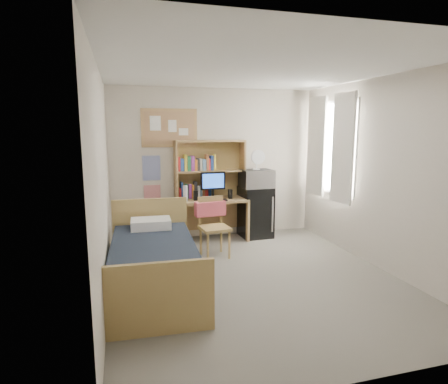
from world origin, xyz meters
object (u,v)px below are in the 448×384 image
object	(u,v)px
bed	(154,267)
speaker_right	(230,194)
bulletin_board	(169,128)
monitor	(213,186)
mini_fridge	(255,212)
speaker_left	(196,195)
desk_fan	(257,161)
desk	(212,220)
desk_chair	(215,228)
microwave	(256,179)

from	to	relation	value
bed	speaker_right	distance (m)	2.31
bulletin_board	bed	bearing A→B (deg)	-103.34
monitor	speaker_right	xyz separation A→B (m)	(0.30, 0.00, -0.14)
bulletin_board	mini_fridge	bearing A→B (deg)	-10.32
speaker_right	speaker_left	bearing A→B (deg)	180.00
speaker_right	desk_fan	bearing A→B (deg)	7.76
desk	speaker_right	xyz separation A→B (m)	(0.30, -0.06, 0.44)
desk	speaker_right	size ratio (longest dim) A/B	7.27
desk_chair	monitor	bearing A→B (deg)	71.75
mini_fridge	speaker_left	distance (m)	1.16
monitor	desk_chair	bearing A→B (deg)	-102.29
monitor	desk_fan	xyz separation A→B (m)	(0.80, 0.07, 0.41)
speaker_right	monitor	bearing A→B (deg)	180.00
desk_chair	bulletin_board	bearing A→B (deg)	107.43
bulletin_board	bed	distance (m)	2.69
desk	desk_fan	xyz separation A→B (m)	(0.80, 0.01, 0.99)
bed	desk_fan	world-z (taller)	desk_fan
monitor	desk_fan	size ratio (longest dim) A/B	1.44
desk	desk_chair	distance (m)	0.86
bed	monitor	bearing A→B (deg)	58.81
bulletin_board	monitor	world-z (taller)	bulletin_board
mini_fridge	desk_fan	xyz separation A→B (m)	(0.00, -0.02, 0.91)
desk_chair	speaker_left	bearing A→B (deg)	93.47
speaker_left	monitor	bearing A→B (deg)	-0.00
speaker_right	microwave	xyz separation A→B (m)	(0.50, 0.07, 0.24)
bed	microwave	distance (m)	2.75
mini_fridge	bed	size ratio (longest dim) A/B	0.44
mini_fridge	desk_chair	bearing A→B (deg)	-139.90
desk	speaker_left	bearing A→B (deg)	-168.69
bed	desk_chair	bearing A→B (deg)	46.20
desk_chair	speaker_right	xyz separation A→B (m)	(0.47, 0.78, 0.35)
speaker_left	microwave	size ratio (longest dim) A/B	0.31
bulletin_board	microwave	bearing A→B (deg)	-11.08
desk	microwave	bearing A→B (deg)	0.55
speaker_right	microwave	size ratio (longest dim) A/B	0.30
bed	speaker_right	bearing A→B (deg)	52.46
desk	mini_fridge	xyz separation A→B (m)	(0.80, 0.03, 0.08)
speaker_left	bulletin_board	bearing A→B (deg)	135.51
desk_chair	mini_fridge	xyz separation A→B (m)	(0.96, 0.87, -0.01)
bulletin_board	desk_chair	world-z (taller)	bulletin_board
speaker_left	microwave	distance (m)	1.12
bed	desk_fan	size ratio (longest dim) A/B	6.60
bulletin_board	speaker_right	bearing A→B (deg)	-20.20
bed	monitor	xyz separation A→B (m)	(1.15, 1.71, 0.67)
desk_chair	bed	size ratio (longest dim) A/B	0.44
desk_chair	microwave	world-z (taller)	microwave
desk_chair	speaker_right	size ratio (longest dim) A/B	5.66
desk_fan	speaker_left	bearing A→B (deg)	-178.34
bulletin_board	desk	size ratio (longest dim) A/B	0.81
desk_chair	mini_fridge	size ratio (longest dim) A/B	1.02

